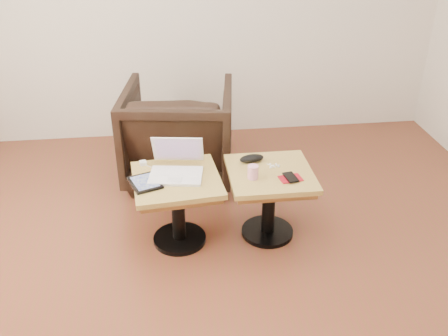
{
  "coord_description": "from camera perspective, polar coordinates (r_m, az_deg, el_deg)",
  "views": [
    {
      "loc": [
        -0.26,
        -2.22,
        2.09
      ],
      "look_at": [
        0.07,
        0.52,
        0.54
      ],
      "focal_mm": 40.0,
      "sensor_mm": 36.0,
      "label": 1
    }
  ],
  "objects": [
    {
      "name": "armchair",
      "position": [
        4.01,
        -5.18,
        4.02
      ],
      "size": [
        0.95,
        0.97,
        0.78
      ],
      "primitive_type": "imported",
      "rotation": [
        0.0,
        0.0,
        3.0
      ],
      "color": "black",
      "rests_on": "ground"
    },
    {
      "name": "side_table_right",
      "position": [
        3.3,
        5.23,
        -2.25
      ],
      "size": [
        0.55,
        0.55,
        0.49
      ],
      "rotation": [
        0.0,
        0.0,
        0.0
      ],
      "color": "black",
      "rests_on": "ground"
    },
    {
      "name": "phone_on_sleeve",
      "position": [
        3.17,
        7.62,
        -1.12
      ],
      "size": [
        0.15,
        0.13,
        0.02
      ],
      "rotation": [
        0.0,
        0.0,
        0.17
      ],
      "color": "maroon",
      "rests_on": "side_table_right"
    },
    {
      "name": "striped_cup",
      "position": [
        3.14,
        3.32,
        -0.46
      ],
      "size": [
        0.09,
        0.09,
        0.09
      ],
      "primitive_type": "cylinder",
      "rotation": [
        0.0,
        0.0,
        -0.29
      ],
      "color": "#E24A8E",
      "rests_on": "side_table_right"
    },
    {
      "name": "room_shell",
      "position": [
        2.35,
        -0.08,
        10.88
      ],
      "size": [
        4.52,
        4.52,
        2.71
      ],
      "color": "brown",
      "rests_on": "ground"
    },
    {
      "name": "earbuds_tangle",
      "position": [
        3.3,
        5.7,
        0.27
      ],
      "size": [
        0.08,
        0.05,
        0.02
      ],
      "color": "white",
      "rests_on": "side_table_right"
    },
    {
      "name": "tablet",
      "position": [
        3.13,
        -9.04,
        -1.66
      ],
      "size": [
        0.24,
        0.26,
        0.02
      ],
      "rotation": [
        0.0,
        0.0,
        0.36
      ],
      "color": "black",
      "rests_on": "side_table_left"
    },
    {
      "name": "glasses_case",
      "position": [
        3.33,
        3.18,
        1.1
      ],
      "size": [
        0.18,
        0.1,
        0.05
      ],
      "primitive_type": "ellipsoid",
      "rotation": [
        0.0,
        0.0,
        0.18
      ],
      "color": "black",
      "rests_on": "side_table_right"
    },
    {
      "name": "charging_adapter",
      "position": [
        3.34,
        -9.24,
        0.57
      ],
      "size": [
        0.05,
        0.05,
        0.02
      ],
      "primitive_type": "cube",
      "rotation": [
        0.0,
        0.0,
        0.24
      ],
      "color": "white",
      "rests_on": "side_table_left"
    },
    {
      "name": "laptop",
      "position": [
        3.2,
        -5.45,
        0.12
      ],
      "size": [
        0.37,
        0.37,
        0.22
      ],
      "rotation": [
        0.0,
        0.0,
        -0.15
      ],
      "color": "white",
      "rests_on": "side_table_left"
    },
    {
      "name": "side_table_left",
      "position": [
        3.24,
        -5.35,
        -2.99
      ],
      "size": [
        0.6,
        0.6,
        0.49
      ],
      "rotation": [
        0.0,
        0.0,
        0.1
      ],
      "color": "black",
      "rests_on": "ground"
    }
  ]
}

